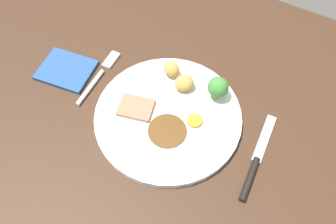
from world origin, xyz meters
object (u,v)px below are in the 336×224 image
(meat_slice_main, at_px, (136,108))
(broccoli_floret, at_px, (218,88))
(roast_potato_right, at_px, (184,83))
(carrot_coin_front, at_px, (194,121))
(roast_potato_left, at_px, (171,69))
(folded_napkin, at_px, (66,70))
(knife, at_px, (255,163))
(fork, at_px, (99,76))
(dinner_plate, at_px, (168,117))

(meat_slice_main, relative_size, broccoli_floret, 1.34)
(roast_potato_right, xyz_separation_m, carrot_coin_front, (0.05, -0.06, -0.01))
(roast_potato_left, bearing_deg, folded_napkin, -155.49)
(knife, bearing_deg, carrot_coin_front, 78.52)
(fork, relative_size, knife, 0.83)
(carrot_coin_front, bearing_deg, knife, -7.43)
(carrot_coin_front, height_order, folded_napkin, carrot_coin_front)
(fork, bearing_deg, roast_potato_right, -76.52)
(folded_napkin, bearing_deg, carrot_coin_front, 2.71)
(broccoli_floret, relative_size, fork, 0.32)
(carrot_coin_front, height_order, broccoli_floret, broccoli_floret)
(broccoli_floret, xyz_separation_m, fork, (-0.24, -0.07, -0.04))
(dinner_plate, height_order, knife, dinner_plate)
(knife, distance_m, folded_napkin, 0.43)
(roast_potato_right, distance_m, broccoli_floret, 0.07)
(carrot_coin_front, xyz_separation_m, knife, (0.13, -0.02, -0.01))
(dinner_plate, xyz_separation_m, roast_potato_left, (-0.04, 0.09, 0.02))
(broccoli_floret, xyz_separation_m, folded_napkin, (-0.31, -0.09, -0.04))
(fork, height_order, knife, knife)
(meat_slice_main, bearing_deg, knife, 2.66)
(meat_slice_main, relative_size, folded_napkin, 0.59)
(fork, xyz_separation_m, knife, (0.36, -0.03, 0.00))
(roast_potato_left, relative_size, fork, 0.23)
(roast_potato_left, bearing_deg, dinner_plate, -64.67)
(knife, height_order, folded_napkin, knife)
(broccoli_floret, relative_size, knife, 0.26)
(meat_slice_main, xyz_separation_m, knife, (0.24, 0.01, -0.01))
(broccoli_floret, bearing_deg, fork, -164.18)
(fork, height_order, folded_napkin, fork)
(roast_potato_right, height_order, folded_napkin, roast_potato_right)
(meat_slice_main, relative_size, fork, 0.42)
(fork, bearing_deg, roast_potato_left, -65.68)
(roast_potato_left, bearing_deg, knife, -23.08)
(dinner_plate, relative_size, roast_potato_left, 7.93)
(roast_potato_right, bearing_deg, roast_potato_left, 155.14)
(broccoli_floret, distance_m, fork, 0.25)
(knife, bearing_deg, dinner_plate, 83.81)
(meat_slice_main, height_order, knife, meat_slice_main)
(carrot_coin_front, relative_size, knife, 0.16)
(roast_potato_left, bearing_deg, roast_potato_right, -24.86)
(knife, bearing_deg, meat_slice_main, 88.61)
(roast_potato_right, bearing_deg, knife, -22.71)
(dinner_plate, xyz_separation_m, roast_potato_right, (-0.00, 0.07, 0.02))
(dinner_plate, xyz_separation_m, knife, (0.18, -0.01, -0.00))
(knife, bearing_deg, folded_napkin, 85.52)
(folded_napkin, bearing_deg, roast_potato_right, 17.16)
(meat_slice_main, relative_size, roast_potato_left, 1.82)
(meat_slice_main, bearing_deg, fork, 162.41)
(meat_slice_main, distance_m, roast_potato_right, 0.11)
(roast_potato_right, distance_m, knife, 0.20)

